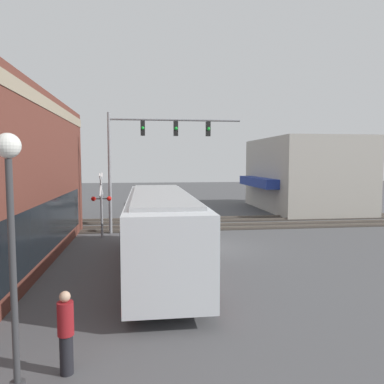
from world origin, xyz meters
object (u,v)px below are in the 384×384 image
Objects in this scene: city_bus at (160,228)px; streetlamp at (12,248)px; parked_car_blue at (183,207)px; pedestrian_by_lamp at (66,332)px; crossing_signal at (101,199)px; parked_car_white at (150,198)px; pedestrian_near_bus at (202,250)px.

streetlamp is (-8.35, 3.00, 1.19)m from city_bus.
city_bus is at bearing -19.74° from streetlamp.
parked_car_blue is 23.34m from pedestrian_by_lamp.
crossing_signal is at bearing 3.12° from pedestrian_by_lamp.
pedestrian_by_lamp is at bearing 175.72° from parked_car_white.
pedestrian_by_lamp is (-7.33, 2.33, -0.86)m from city_bus.
parked_car_blue is (8.31, -5.72, -1.62)m from crossing_signal.
streetlamp reaches higher than pedestrian_by_lamp.
city_bus is at bearing 180.00° from parked_car_white.
pedestrian_by_lamp is (-31.21, 2.33, 0.25)m from parked_car_white.
pedestrian_near_bus is at bearing -146.96° from crossing_signal.
pedestrian_by_lamp is at bearing -32.94° from streetlamp.
pedestrian_near_bus is 0.95× the size of pedestrian_by_lamp.
crossing_signal is 14.58m from pedestrian_by_lamp.
parked_car_blue is 2.37× the size of pedestrian_by_lamp.
pedestrian_near_bus is (8.13, -4.68, -2.11)m from streetlamp.
parked_car_blue is 15.73m from pedestrian_near_bus.
crossing_signal is 2.24× the size of pedestrian_near_bus.
parked_car_blue is at bearing -12.21° from pedestrian_by_lamp.
parked_car_white is 2.63× the size of pedestrian_near_bus.
crossing_signal is at bearing 145.44° from parked_car_blue.
crossing_signal is 0.89× the size of parked_car_blue.
streetlamp is at bearing 166.78° from parked_car_blue.
parked_car_white is (23.88, -0.00, -1.11)m from city_bus.
city_bus reaches higher than pedestrian_near_bus.
streetlamp is 1.17× the size of parked_car_blue.
city_bus is 3.06× the size of crossing_signal.
streetlamp is 32.45m from parked_car_white.
pedestrian_by_lamp is at bearing 150.50° from pedestrian_near_bus.
streetlamp is 24.59m from parked_car_blue.
city_bus is 2.74× the size of parked_car_blue.
city_bus is 1.93m from pedestrian_near_bus.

